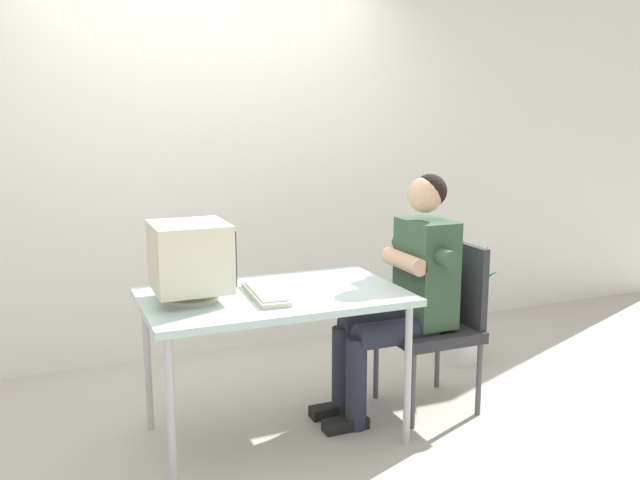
{
  "coord_description": "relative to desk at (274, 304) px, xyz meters",
  "views": [
    {
      "loc": [
        -1.03,
        -3.05,
        1.64
      ],
      "look_at": [
        0.25,
        0.0,
        1.0
      ],
      "focal_mm": 37.92,
      "sensor_mm": 36.0,
      "label": 1
    }
  ],
  "objects": [
    {
      "name": "wall_back",
      "position": [
        0.3,
        1.4,
        0.8
      ],
      "size": [
        8.0,
        0.1,
        3.0
      ],
      "primitive_type": "cube",
      "color": "silver",
      "rests_on": "ground_plane"
    },
    {
      "name": "ground_plane",
      "position": [
        0.0,
        0.0,
        -0.7
      ],
      "size": [
        12.0,
        12.0,
        0.0
      ],
      "primitive_type": "plane",
      "color": "#B2ADA3"
    },
    {
      "name": "potted_plant",
      "position": [
        1.45,
        0.54,
        -0.4
      ],
      "size": [
        0.58,
        0.67,
        0.79
      ],
      "color": "silver",
      "rests_on": "ground_plane"
    },
    {
      "name": "office_chair",
      "position": [
        0.96,
        0.01,
        -0.18
      ],
      "size": [
        0.47,
        0.47,
        0.92
      ],
      "color": "#4C4C51",
      "rests_on": "ground_plane"
    },
    {
      "name": "person_seated",
      "position": [
        0.75,
        0.01,
        0.0
      ],
      "size": [
        0.75,
        0.54,
        1.31
      ],
      "color": "#334C38",
      "rests_on": "ground_plane"
    },
    {
      "name": "keyboard",
      "position": [
        -0.05,
        -0.03,
        0.07
      ],
      "size": [
        0.17,
        0.46,
        0.03
      ],
      "color": "beige",
      "rests_on": "desk"
    },
    {
      "name": "desk",
      "position": [
        0.0,
        0.0,
        0.0
      ],
      "size": [
        1.28,
        0.77,
        0.75
      ],
      "color": "#B7B7BC",
      "rests_on": "ground_plane"
    },
    {
      "name": "crt_monitor",
      "position": [
        -0.39,
        0.04,
        0.26
      ],
      "size": [
        0.36,
        0.35,
        0.37
      ],
      "color": "beige",
      "rests_on": "desk"
    }
  ]
}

